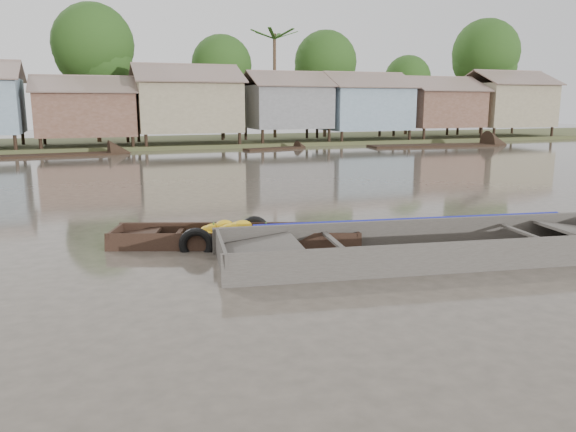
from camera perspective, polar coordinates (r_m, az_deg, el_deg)
name	(u,v)px	position (r m, az deg, el deg)	size (l,w,h in m)	color
ground	(348,276)	(9.59, 6.15, -6.04)	(120.00, 120.00, 0.00)	#463F35
riverbank	(188,100)	(40.69, -10.13, 11.52)	(120.00, 12.47, 10.22)	#384723
banana_boat	(233,238)	(11.66, -5.62, -2.24)	(5.18, 2.83, 0.73)	black
viewer_boat	(436,253)	(11.04, 14.77, -3.61)	(8.50, 3.36, 0.67)	#3E3934
distant_boats	(282,153)	(33.31, -0.64, 6.38)	(47.43, 14.61, 0.35)	black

